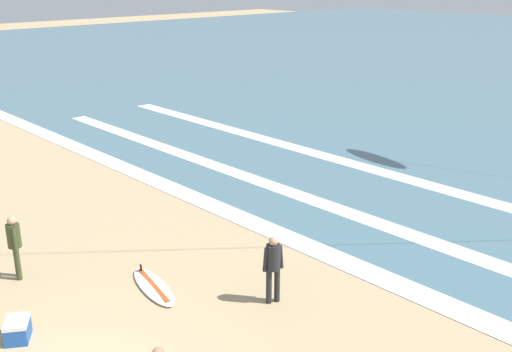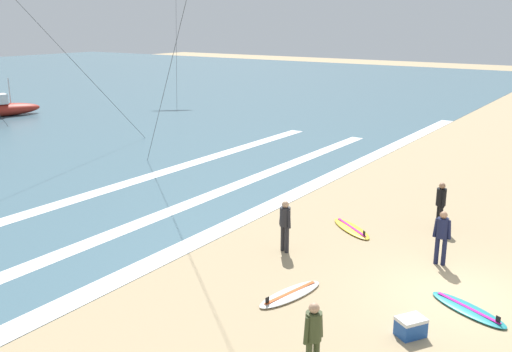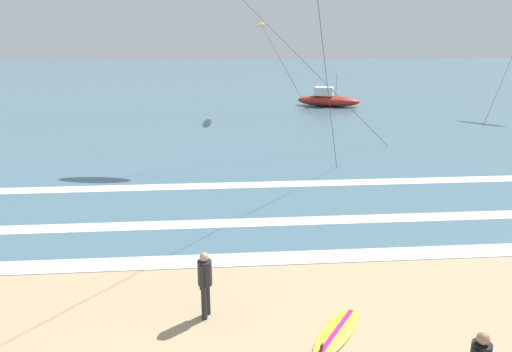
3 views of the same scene
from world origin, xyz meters
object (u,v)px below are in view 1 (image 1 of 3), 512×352
surfer_left_far (273,263)px  surfer_foreground_main (14,242)px  cooler_box (18,330)px  surfboard_near_water (154,286)px

surfer_left_far → surfer_foreground_main: bearing=-143.4°
surfer_left_far → cooler_box: 5.42m
cooler_box → surfer_left_far: bearing=62.8°
surfer_left_far → surfboard_near_water: bearing=-145.4°
surfboard_near_water → cooler_box: bearing=-91.9°
surfer_left_far → surfer_foreground_main: same height
surfer_left_far → surfboard_near_water: size_ratio=0.73×
surfer_left_far → cooler_box: size_ratio=2.11×
surfer_left_far → surfer_foreground_main: 6.23m
cooler_box → surfer_foreground_main: bearing=157.3°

